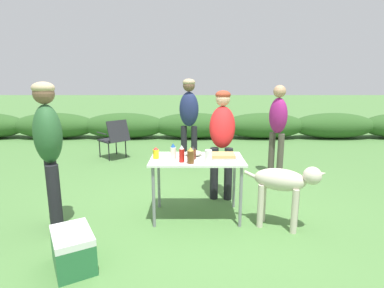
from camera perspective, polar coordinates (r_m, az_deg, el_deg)
ground_plane at (r=3.81m, az=1.11°, el=-13.54°), size 60.00×60.00×0.00m
shrub_hedge at (r=8.59m, az=0.61°, el=3.51°), size 14.40×0.90×0.73m
folding_table at (r=3.57m, az=1.15°, el=-3.91°), size 1.10×0.64×0.74m
food_tray at (r=3.56m, az=5.73°, el=-2.30°), size 0.37×0.25×0.06m
plate_stack at (r=3.64m, az=-3.17°, el=-2.20°), size 0.23×0.23×0.02m
mixing_bowl at (r=3.67m, az=0.51°, el=-1.73°), size 0.21×0.21×0.06m
paper_cup_stack at (r=3.34m, az=3.37°, el=-2.37°), size 0.08×0.08×0.15m
spice_jar at (r=3.41m, az=0.05°, el=-2.13°), size 0.07×0.07×0.14m
mayo_bottle at (r=3.41m, az=-3.38°, el=-1.65°), size 0.07×0.07×0.21m
ketchup_bottle at (r=3.37m, az=-1.75°, el=-1.93°), size 0.06×0.06×0.20m
mustard_bottle at (r=3.55m, az=-6.66°, el=-1.72°), size 0.07×0.07×0.14m
bbq_sauce_bottle at (r=3.50m, az=0.38°, el=-1.71°), size 0.07×0.07×0.15m
beer_bottle at (r=3.31m, az=-0.03°, el=-2.25°), size 0.08×0.08×0.18m
standing_person_in_gray_fleece at (r=4.17m, az=5.98°, el=2.21°), size 0.41×0.50×1.51m
standing_person_in_red_jacket at (r=5.61m, az=-0.35°, el=5.92°), size 0.40×0.31×1.67m
standing_person_in_dark_puffer at (r=3.53m, az=-25.42°, el=0.28°), size 0.44×0.49×1.63m
standing_person_with_beanie at (r=5.32m, az=16.25°, el=4.07°), size 0.40×0.41×1.57m
dog at (r=3.49m, az=17.39°, el=-7.29°), size 0.84×0.46×0.75m
camp_chair_green_behind_table at (r=6.53m, az=-14.31°, el=1.32°), size 0.74×0.74×0.83m
cooler_box at (r=3.02m, az=-21.51°, el=-18.13°), size 0.52×0.58×0.34m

